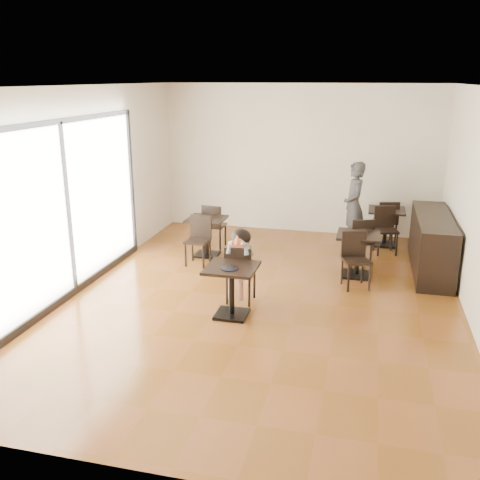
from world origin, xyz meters
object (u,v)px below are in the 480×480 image
(cafe_table_left, at_px, (207,237))
(chair_back_b, at_px, (386,231))
(cafe_table_back, at_px, (385,227))
(chair_mid_a, at_px, (359,242))
(adult_patron, at_px, (354,205))
(chair_left_b, at_px, (198,241))
(child, at_px, (241,266))
(chair_mid_b, at_px, (356,261))
(chair_left_a, at_px, (215,226))
(chair_back_a, at_px, (386,222))
(cafe_table_mid, at_px, (357,255))
(child_chair, at_px, (241,273))
(child_table, at_px, (232,291))

(cafe_table_left, height_order, chair_back_b, chair_back_b)
(cafe_table_back, distance_m, chair_mid_a, 1.49)
(adult_patron, bearing_deg, chair_back_b, 54.18)
(chair_left_b, bearing_deg, child, -48.10)
(adult_patron, distance_m, chair_mid_b, 2.25)
(chair_mid_a, relative_size, chair_left_a, 1.02)
(chair_back_a, bearing_deg, adult_patron, 20.51)
(child, xyz_separation_m, cafe_table_back, (2.18, 3.50, -0.19))
(chair_mid_a, distance_m, chair_back_a, 1.64)
(chair_back_b, bearing_deg, chair_back_a, 75.22)
(child, xyz_separation_m, cafe_table_mid, (1.69, 1.54, -0.19))
(child, distance_m, chair_back_a, 4.26)
(child_chair, bearing_deg, cafe_table_left, -59.61)
(cafe_table_back, bearing_deg, chair_mid_b, -101.12)
(chair_back_a, bearing_deg, cafe_table_mid, 62.12)
(chair_mid_a, distance_m, chair_back_b, 0.99)
(child_table, height_order, child, child)
(chair_left_a, xyz_separation_m, chair_back_b, (3.35, 0.41, 0.01))
(child, relative_size, chair_left_a, 1.28)
(cafe_table_back, bearing_deg, chair_left_b, -148.42)
(cafe_table_mid, height_order, cafe_table_left, cafe_table_mid)
(child_table, bearing_deg, chair_left_a, 110.69)
(adult_patron, relative_size, chair_back_b, 1.90)
(child_table, height_order, chair_back_a, chair_back_a)
(child, distance_m, cafe_table_mid, 2.30)
(chair_mid_b, bearing_deg, cafe_table_mid, 69.33)
(cafe_table_left, xyz_separation_m, chair_mid_a, (2.86, 0.10, 0.09))
(chair_mid_a, height_order, chair_back_b, chair_mid_a)
(adult_patron, height_order, chair_mid_b, adult_patron)
(adult_patron, relative_size, chair_mid_b, 1.90)
(child, relative_size, cafe_table_mid, 1.51)
(chair_mid_a, bearing_deg, cafe_table_left, -18.62)
(adult_patron, relative_size, cafe_table_mid, 2.28)
(chair_left_b, bearing_deg, child_chair, -48.10)
(child_chair, xyz_separation_m, child, (0.00, 0.00, 0.12))
(child, bearing_deg, child_table, -90.00)
(cafe_table_mid, bearing_deg, child_table, -128.97)
(cafe_table_left, bearing_deg, child_chair, -59.61)
(cafe_table_back, relative_size, chair_back_b, 0.83)
(child_chair, relative_size, cafe_table_back, 1.20)
(chair_left_a, bearing_deg, child, 117.54)
(adult_patron, distance_m, cafe_table_back, 0.87)
(cafe_table_left, bearing_deg, cafe_table_mid, -8.90)
(chair_left_a, bearing_deg, chair_mid_b, 154.43)
(chair_left_a, distance_m, chair_back_b, 3.38)
(child, relative_size, cafe_table_left, 1.54)
(chair_mid_b, bearing_deg, chair_mid_a, 69.33)
(child, relative_size, chair_back_a, 1.26)
(chair_mid_b, bearing_deg, chair_left_b, 150.43)
(cafe_table_back, height_order, chair_mid_a, chair_mid_a)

